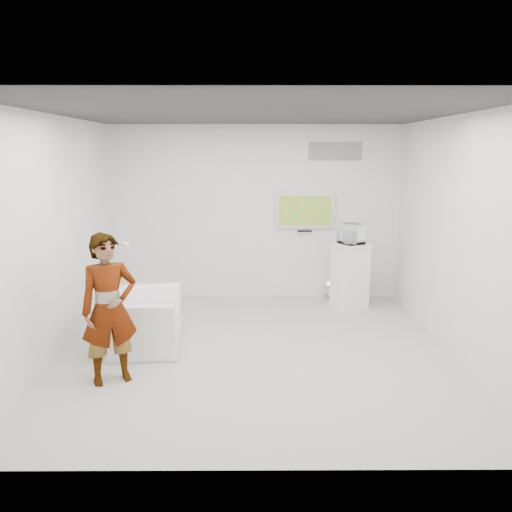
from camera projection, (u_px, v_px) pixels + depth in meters
name	position (u px, v px, depth m)	size (l,w,h in m)	color
room	(256.00, 238.00, 6.21)	(5.01, 5.01, 3.00)	#ACA89D
tv	(305.00, 211.00, 8.60)	(1.00, 0.08, 0.60)	silver
logo_decal	(335.00, 151.00, 8.43)	(0.90, 0.02, 0.30)	gray
person	(109.00, 309.00, 5.50)	(0.62, 0.41, 1.70)	white
armchair	(141.00, 321.00, 6.55)	(1.13, 0.99, 0.74)	white
pedestal	(350.00, 276.00, 8.21)	(0.52, 0.52, 1.08)	white
floor_uplight	(329.00, 291.00, 8.78)	(0.19, 0.19, 0.29)	silver
vitrine	(351.00, 234.00, 8.07)	(0.33, 0.33, 0.33)	white
console	(351.00, 237.00, 8.08)	(0.05, 0.16, 0.22)	white
wii_remote	(125.00, 244.00, 5.60)	(0.03, 0.13, 0.03)	white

